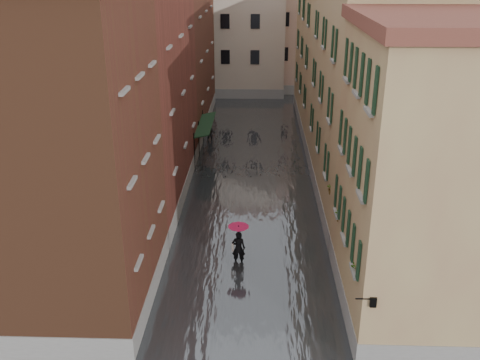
# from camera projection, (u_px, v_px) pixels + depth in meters

# --- Properties ---
(ground) EXTENTS (120.00, 120.00, 0.00)m
(ground) POSITION_uv_depth(u_px,v_px,m) (248.00, 277.00, 24.88)
(ground) COLOR #4F4F51
(ground) RESTS_ON ground
(floodwater) EXTENTS (10.00, 60.00, 0.20)m
(floodwater) POSITION_uv_depth(u_px,v_px,m) (252.00, 172.00, 36.84)
(floodwater) COLOR #404347
(floodwater) RESTS_ON ground
(building_left_near) EXTENTS (6.00, 8.00, 13.00)m
(building_left_near) POSITION_uv_depth(u_px,v_px,m) (68.00, 159.00, 20.77)
(building_left_near) COLOR brown
(building_left_near) RESTS_ON ground
(building_left_mid) EXTENTS (6.00, 14.00, 12.50)m
(building_left_mid) POSITION_uv_depth(u_px,v_px,m) (131.00, 98.00, 31.02)
(building_left_mid) COLOR maroon
(building_left_mid) RESTS_ON ground
(building_left_far) EXTENTS (6.00, 16.00, 14.00)m
(building_left_far) POSITION_uv_depth(u_px,v_px,m) (170.00, 46.00, 44.58)
(building_left_far) COLOR brown
(building_left_far) RESTS_ON ground
(building_right_near) EXTENTS (6.00, 8.00, 11.50)m
(building_right_near) POSITION_uv_depth(u_px,v_px,m) (429.00, 182.00, 20.61)
(building_right_near) COLOR #9A714F
(building_right_near) RESTS_ON ground
(building_right_mid) EXTENTS (6.00, 14.00, 13.00)m
(building_right_mid) POSITION_uv_depth(u_px,v_px,m) (374.00, 95.00, 30.48)
(building_right_mid) COLOR #9E8560
(building_right_mid) RESTS_ON ground
(building_right_far) EXTENTS (6.00, 16.00, 11.50)m
(building_right_far) POSITION_uv_depth(u_px,v_px,m) (338.00, 62.00, 44.61)
(building_right_far) COLOR #9A714F
(building_right_far) RESTS_ON ground
(building_end_cream) EXTENTS (12.00, 9.00, 13.00)m
(building_end_cream) POSITION_uv_depth(u_px,v_px,m) (228.00, 31.00, 57.56)
(building_end_cream) COLOR beige
(building_end_cream) RESTS_ON ground
(building_end_pink) EXTENTS (10.00, 9.00, 12.00)m
(building_end_pink) POSITION_uv_depth(u_px,v_px,m) (310.00, 34.00, 59.31)
(building_end_pink) COLOR tan
(building_end_pink) RESTS_ON ground
(awning_near) EXTENTS (1.09, 2.98, 2.80)m
(awning_near) POSITION_uv_depth(u_px,v_px,m) (203.00, 131.00, 37.62)
(awning_near) COLOR black
(awning_near) RESTS_ON ground
(awning_far) EXTENTS (1.09, 3.09, 2.80)m
(awning_far) POSITION_uv_depth(u_px,v_px,m) (207.00, 120.00, 40.34)
(awning_far) COLOR black
(awning_far) RESTS_ON ground
(wall_lantern) EXTENTS (0.71, 0.22, 0.35)m
(wall_lantern) POSITION_uv_depth(u_px,v_px,m) (372.00, 301.00, 18.05)
(wall_lantern) COLOR black
(wall_lantern) RESTS_ON ground
(window_planters) EXTENTS (0.59, 8.25, 0.84)m
(window_planters) POSITION_uv_depth(u_px,v_px,m) (343.00, 214.00, 23.10)
(window_planters) COLOR brown
(window_planters) RESTS_ON ground
(pedestrian_main) EXTENTS (1.01, 1.01, 2.06)m
(pedestrian_main) POSITION_uv_depth(u_px,v_px,m) (238.00, 241.00, 25.45)
(pedestrian_main) COLOR black
(pedestrian_main) RESTS_ON ground
(pedestrian_far) EXTENTS (0.83, 0.66, 1.66)m
(pedestrian_far) POSITION_uv_depth(u_px,v_px,m) (211.00, 133.00, 42.69)
(pedestrian_far) COLOR black
(pedestrian_far) RESTS_ON ground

